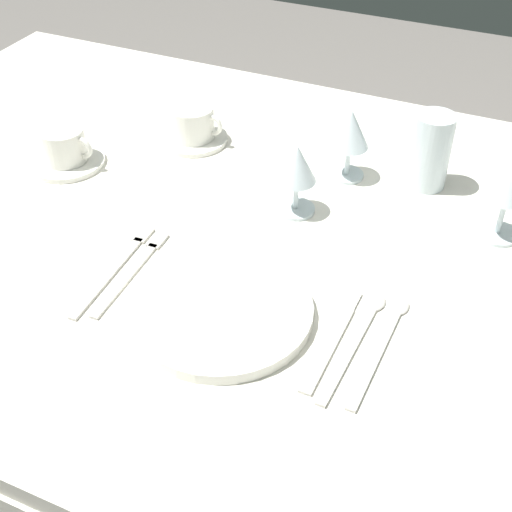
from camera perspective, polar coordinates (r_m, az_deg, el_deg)
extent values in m
plane|color=slate|center=(1.70, 0.76, -18.30)|extent=(6.00, 6.00, 0.00)
cube|color=silver|center=(1.16, 1.05, 1.22)|extent=(1.80, 1.10, 0.04)
cube|color=silver|center=(1.66, 8.65, 8.97)|extent=(1.80, 0.01, 0.18)
cylinder|color=brown|center=(2.05, -14.95, 5.73)|extent=(0.07, 0.07, 0.70)
cylinder|color=white|center=(1.00, -2.83, -4.47)|extent=(0.26, 0.26, 0.02)
cube|color=beige|center=(1.07, -10.63, -1.89)|extent=(0.02, 0.18, 0.00)
cube|color=beige|center=(1.14, -8.05, 1.24)|extent=(0.02, 0.04, 0.00)
cube|color=beige|center=(1.08, -12.02, -1.65)|extent=(0.02, 0.20, 0.00)
cube|color=beige|center=(1.16, -9.22, 1.71)|extent=(0.02, 0.04, 0.00)
cube|color=beige|center=(0.96, 5.89, -7.55)|extent=(0.02, 0.17, 0.00)
cube|color=beige|center=(1.02, 7.79, -3.90)|extent=(0.02, 0.06, 0.00)
cube|color=beige|center=(0.95, 7.56, -7.87)|extent=(0.02, 0.20, 0.00)
ellipsoid|color=beige|center=(1.03, 9.75, -3.76)|extent=(0.03, 0.04, 0.01)
cube|color=beige|center=(0.95, 9.72, -8.18)|extent=(0.02, 0.20, 0.00)
ellipsoid|color=beige|center=(1.03, 11.63, -4.05)|extent=(0.03, 0.04, 0.01)
cylinder|color=white|center=(1.37, -15.22, 7.47)|extent=(0.14, 0.14, 0.01)
cylinder|color=white|center=(1.35, -15.48, 8.78)|extent=(0.08, 0.08, 0.06)
torus|color=white|center=(1.33, -14.05, 8.58)|extent=(0.04, 0.01, 0.04)
cylinder|color=white|center=(1.40, -5.17, 9.54)|extent=(0.14, 0.14, 0.01)
cylinder|color=white|center=(1.39, -5.26, 10.85)|extent=(0.09, 0.09, 0.06)
torus|color=white|center=(1.37, -3.63, 10.64)|extent=(0.04, 0.01, 0.04)
cylinder|color=silver|center=(1.20, 3.24, 3.86)|extent=(0.07, 0.07, 0.01)
cylinder|color=silver|center=(1.18, 3.29, 5.06)|extent=(0.01, 0.01, 0.06)
cone|color=silver|center=(1.15, 3.40, 7.55)|extent=(0.07, 0.07, 0.07)
cylinder|color=silver|center=(1.21, 19.07, 1.75)|extent=(0.07, 0.07, 0.01)
cylinder|color=silver|center=(1.19, 19.44, 3.14)|extent=(0.01, 0.01, 0.07)
cone|color=silver|center=(1.15, 20.17, 5.92)|extent=(0.06, 0.06, 0.07)
cylinder|color=silver|center=(1.30, 7.39, 6.62)|extent=(0.06, 0.06, 0.01)
cylinder|color=silver|center=(1.28, 7.50, 7.80)|extent=(0.01, 0.01, 0.06)
cone|color=silver|center=(1.25, 7.75, 10.28)|extent=(0.07, 0.07, 0.07)
cylinder|color=silver|center=(1.27, 14.08, 8.32)|extent=(0.07, 0.07, 0.14)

